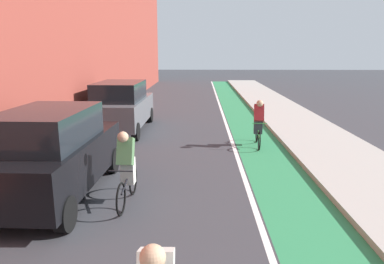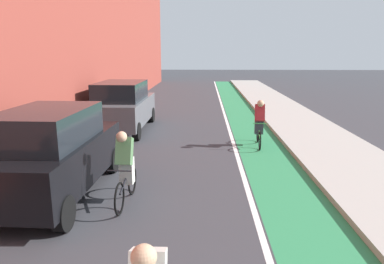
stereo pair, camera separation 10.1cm
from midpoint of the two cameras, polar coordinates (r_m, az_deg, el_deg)
The scene contains 8 objects.
ground_plane at distance 14.36m, azimuth -1.64°, elevation 0.13°, with size 97.43×97.43×0.00m, color #38383D.
bike_lane_paint at distance 16.41m, azimuth 8.32°, elevation 1.62°, with size 1.60×44.29×0.00m, color #2D8451.
lane_divider_stripe at distance 16.33m, azimuth 5.19°, elevation 1.65°, with size 0.12×44.29×0.00m, color white.
sidewalk_right at distance 16.81m, azimuth 15.87°, elevation 1.77°, with size 2.84×44.29×0.14m, color #A8A59E.
parked_suv_black at distance 8.29m, azimuth -21.75°, elevation -3.08°, with size 1.95×4.31×1.98m.
parked_suv_gray at distance 14.59m, azimuth -11.47°, elevation 4.16°, with size 1.99×4.54×1.98m.
cyclist_trailing at distance 7.53m, azimuth -10.82°, elevation -5.57°, with size 0.48×1.71×1.61m.
cyclist_far at distance 12.16m, azimuth 10.39°, elevation 1.48°, with size 0.48×1.69×1.60m.
Camera 1 is at (0.72, 4.16, 3.16)m, focal length 33.25 mm.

